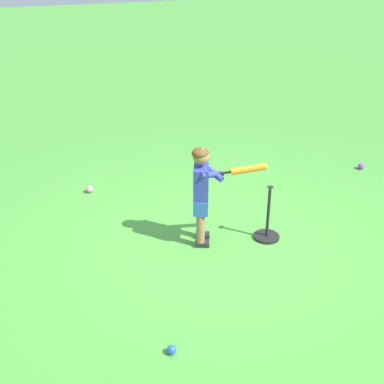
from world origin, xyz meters
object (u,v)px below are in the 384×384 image
play_ball_by_bucket (361,166)px  play_ball_midfield (172,350)px  child_batter (204,187)px  play_ball_far_right (89,189)px  batting_tee (267,229)px

play_ball_by_bucket → play_ball_midfield: size_ratio=1.14×
play_ball_by_bucket → play_ball_midfield: (-3.47, -2.55, -0.01)m
child_batter → play_ball_by_bucket: size_ratio=12.36×
play_ball_midfield → play_ball_far_right: (-0.23, 3.00, 0.01)m
child_batter → play_ball_far_right: bearing=123.4°
play_ball_midfield → batting_tee: batting_tee is taller
play_ball_by_bucket → play_ball_far_right: (-3.71, 0.45, 0.00)m
play_ball_by_bucket → child_batter: bearing=-158.1°
play_ball_far_right → batting_tee: 2.37m
child_batter → play_ball_midfield: child_batter is taller
child_batter → play_ball_far_right: size_ratio=12.25×
play_ball_by_bucket → batting_tee: (-2.02, -1.22, 0.06)m
play_ball_far_right → child_batter: bearing=-56.6°
play_ball_far_right → batting_tee: size_ratio=0.14×
batting_tee → play_ball_far_right: bearing=135.2°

